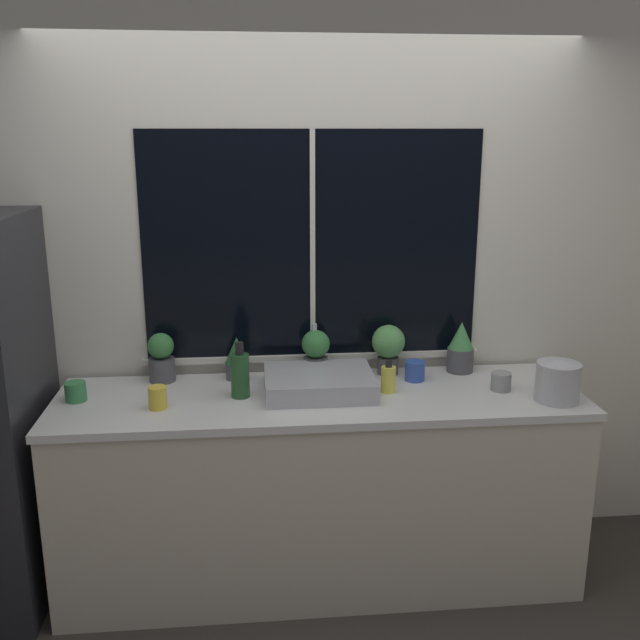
{
  "coord_description": "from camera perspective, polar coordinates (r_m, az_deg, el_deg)",
  "views": [
    {
      "loc": [
        -0.29,
        -2.68,
        2.08
      ],
      "look_at": [
        0.0,
        0.33,
        1.27
      ],
      "focal_mm": 40.0,
      "sensor_mm": 36.0,
      "label": 1
    }
  ],
  "objects": [
    {
      "name": "ground_plane",
      "position": [
        3.4,
        0.56,
        -22.72
      ],
      "size": [
        14.0,
        14.0,
        0.0
      ],
      "primitive_type": "plane",
      "color": "#38332D"
    },
    {
      "name": "wall_back",
      "position": [
        3.49,
        -0.65,
        2.93
      ],
      "size": [
        8.0,
        0.09,
        2.7
      ],
      "color": "silver",
      "rests_on": "ground_plane"
    },
    {
      "name": "counter",
      "position": [
        3.42,
        -0.01,
        -13.22
      ],
      "size": [
        2.38,
        0.68,
        0.92
      ],
      "color": "beige",
      "rests_on": "ground_plane"
    },
    {
      "name": "sink",
      "position": [
        3.25,
        -0.05,
        -5.0
      ],
      "size": [
        0.49,
        0.45,
        0.26
      ],
      "color": "#ADADB2",
      "rests_on": "counter"
    },
    {
      "name": "potted_plant_far_left",
      "position": [
        3.45,
        -12.58,
        -2.94
      ],
      "size": [
        0.12,
        0.12,
        0.24
      ],
      "color": "#4C4C51",
      "rests_on": "counter"
    },
    {
      "name": "potted_plant_left",
      "position": [
        3.43,
        -6.66,
        -3.01
      ],
      "size": [
        0.11,
        0.11,
        0.21
      ],
      "color": "#4C4C51",
      "rests_on": "counter"
    },
    {
      "name": "potted_plant_center",
      "position": [
        3.43,
        -0.34,
        -2.55
      ],
      "size": [
        0.14,
        0.14,
        0.23
      ],
      "color": "#4C4C51",
      "rests_on": "counter"
    },
    {
      "name": "potted_plant_right",
      "position": [
        3.48,
        5.49,
        -2.06
      ],
      "size": [
        0.16,
        0.16,
        0.25
      ],
      "color": "#4C4C51",
      "rests_on": "counter"
    },
    {
      "name": "potted_plant_far_right",
      "position": [
        3.57,
        11.19,
        -2.19
      ],
      "size": [
        0.13,
        0.13,
        0.25
      ],
      "color": "#4C4C51",
      "rests_on": "counter"
    },
    {
      "name": "soap_bottle",
      "position": [
        3.26,
        5.49,
        -4.68
      ],
      "size": [
        0.07,
        0.07,
        0.15
      ],
      "color": "#DBD14C",
      "rests_on": "counter"
    },
    {
      "name": "bottle_tall",
      "position": [
        3.19,
        -6.41,
        -4.33
      ],
      "size": [
        0.08,
        0.08,
        0.25
      ],
      "color": "#235128",
      "rests_on": "counter"
    },
    {
      "name": "mug_blue",
      "position": [
        3.43,
        7.6,
        -4.06
      ],
      "size": [
        0.09,
        0.09,
        0.09
      ],
      "color": "#3351AD",
      "rests_on": "counter"
    },
    {
      "name": "mug_grey",
      "position": [
        3.38,
        14.28,
        -4.79
      ],
      "size": [
        0.09,
        0.09,
        0.08
      ],
      "color": "gray",
      "rests_on": "counter"
    },
    {
      "name": "mug_yellow",
      "position": [
        3.14,
        -12.87,
        -6.07
      ],
      "size": [
        0.08,
        0.08,
        0.1
      ],
      "color": "gold",
      "rests_on": "counter"
    },
    {
      "name": "mug_green",
      "position": [
        3.33,
        -18.97,
        -5.44
      ],
      "size": [
        0.09,
        0.09,
        0.09
      ],
      "color": "#38844C",
      "rests_on": "counter"
    },
    {
      "name": "kettle",
      "position": [
        3.3,
        18.5,
        -4.61
      ],
      "size": [
        0.19,
        0.19,
        0.19
      ],
      "color": "#B2B2B7",
      "rests_on": "counter"
    }
  ]
}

